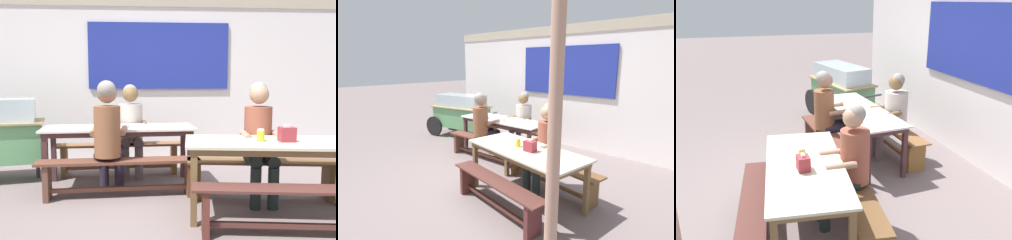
% 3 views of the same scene
% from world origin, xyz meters
% --- Properties ---
extents(ground_plane, '(40.00, 40.00, 0.00)m').
position_xyz_m(ground_plane, '(0.00, 0.00, 0.00)').
color(ground_plane, slate).
extents(backdrop_wall, '(7.37, 0.23, 2.65)m').
position_xyz_m(backdrop_wall, '(-0.00, 2.49, 1.39)').
color(backdrop_wall, white).
rests_on(backdrop_wall, ground_plane).
extents(dining_table_far, '(1.88, 0.72, 0.73)m').
position_xyz_m(dining_table_far, '(-0.74, 1.01, 0.66)').
color(dining_table_far, silver).
rests_on(dining_table_far, ground_plane).
extents(dining_table_near, '(1.77, 0.96, 0.73)m').
position_xyz_m(dining_table_near, '(0.80, -0.15, 0.66)').
color(dining_table_near, beige).
rests_on(dining_table_near, ground_plane).
extents(bench_far_back, '(1.76, 0.39, 0.43)m').
position_xyz_m(bench_far_back, '(-0.76, 1.51, 0.28)').
color(bench_far_back, brown).
rests_on(bench_far_back, ground_plane).
extents(bench_far_front, '(1.82, 0.36, 0.43)m').
position_xyz_m(bench_far_front, '(-0.71, 0.50, 0.30)').
color(bench_far_front, brown).
rests_on(bench_far_front, ground_plane).
extents(bench_near_back, '(1.69, 0.53, 0.43)m').
position_xyz_m(bench_near_back, '(0.87, 0.35, 0.29)').
color(bench_near_back, brown).
rests_on(bench_near_back, ground_plane).
extents(bench_near_front, '(1.59, 0.47, 0.43)m').
position_xyz_m(bench_near_front, '(0.73, -0.66, 0.28)').
color(bench_near_front, '#512B25').
rests_on(bench_near_front, ground_plane).
extents(food_cart, '(1.87, 1.04, 1.06)m').
position_xyz_m(food_cart, '(-2.48, 1.28, 0.63)').
color(food_cart, '#62A46A').
rests_on(food_cart, ground_plane).
extents(person_left_back_turned, '(0.41, 0.57, 1.31)m').
position_xyz_m(person_left_back_turned, '(-0.83, 0.57, 0.74)').
color(person_left_back_turned, '#28202E').
rests_on(person_left_back_turned, ground_plane).
extents(person_right_near_table, '(0.43, 0.55, 1.29)m').
position_xyz_m(person_right_near_table, '(0.80, 0.29, 0.72)').
color(person_right_near_table, '#1F2928').
rests_on(person_right_near_table, ground_plane).
extents(person_center_facing, '(0.46, 0.53, 1.25)m').
position_xyz_m(person_center_facing, '(-0.61, 1.46, 0.71)').
color(person_center_facing, '#6B595B').
rests_on(person_center_facing, ground_plane).
extents(tissue_box, '(0.14, 0.11, 0.16)m').
position_xyz_m(tissue_box, '(0.91, -0.19, 0.80)').
color(tissue_box, '#982E36').
rests_on(tissue_box, dining_table_near).
extents(condiment_jar, '(0.07, 0.07, 0.12)m').
position_xyz_m(condiment_jar, '(0.67, -0.15, 0.79)').
color(condiment_jar, yellow).
rests_on(condiment_jar, dining_table_near).
extents(soup_bowl, '(0.12, 0.12, 0.05)m').
position_xyz_m(soup_bowl, '(-0.67, 0.92, 0.75)').
color(soup_bowl, silver).
rests_on(soup_bowl, dining_table_far).
extents(wooden_support_post, '(0.10, 0.10, 2.57)m').
position_xyz_m(wooden_support_post, '(1.90, -1.18, 1.29)').
color(wooden_support_post, tan).
rests_on(wooden_support_post, ground_plane).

